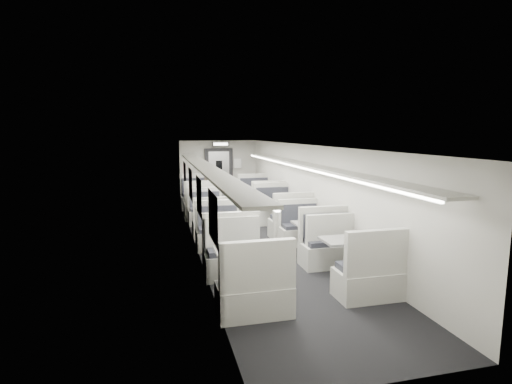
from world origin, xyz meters
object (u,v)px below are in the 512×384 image
booth_left_a (200,201)px  booth_right_d (347,259)px  passenger (211,190)px  booth_left_d (243,271)px  booth_right_a (261,202)px  vestibule_door (219,175)px  exit_sign (220,144)px  booth_right_c (312,237)px  booth_left_b (208,217)px  booth_left_c (224,242)px  booth_right_b (282,216)px

booth_left_a → booth_right_d: (2.00, -6.78, -0.01)m
booth_left_a → passenger: (0.34, -0.45, 0.43)m
booth_left_a → booth_left_d: 6.93m
booth_right_a → booth_left_d: bearing=-107.4°
passenger → vestibule_door: size_ratio=0.81×
exit_sign → booth_right_c: bearing=-81.6°
booth_right_c → booth_right_d: size_ratio=0.91×
booth_left_b → exit_sign: (1.00, 4.05, 1.92)m
booth_right_a → vestibule_door: bearing=110.1°
exit_sign → booth_right_d: bearing=-83.3°
vestibule_door → booth_left_b: bearing=-102.4°
booth_left_a → vestibule_door: bearing=65.5°
vestibule_door → booth_left_d: bearing=-96.3°
booth_left_c → booth_right_b: (2.00, 2.17, 0.03)m
booth_right_b → booth_right_d: bearing=-90.0°
booth_left_b → vestibule_door: bearing=77.6°
booth_right_d → passenger: (-1.66, 6.34, 0.44)m
booth_left_c → passenger: passenger is taller
booth_left_b → passenger: passenger is taller
booth_left_d → booth_right_a: 6.70m
vestibule_door → booth_right_b: bearing=-78.7°
booth_left_a → passenger: bearing=-52.6°
booth_left_c → passenger: 4.59m
booth_right_a → booth_right_b: 2.29m
booth_right_a → booth_right_d: booth_right_a is taller
booth_right_b → vestibule_door: vestibule_door is taller
vestibule_door → booth_left_c: bearing=-97.9°
booth_left_d → booth_left_b: bearing=90.0°
booth_left_c → booth_right_d: size_ratio=0.94×
booth_right_c → booth_right_b: bearing=90.0°
booth_right_c → booth_right_d: booth_right_d is taller
booth_right_c → booth_left_c: bearing=177.7°
booth_left_a → booth_right_a: booth_right_a is taller
booth_right_c → booth_left_b: bearing=126.2°
booth_left_b → passenger: size_ratio=1.20×
booth_left_b → exit_sign: size_ratio=3.27×
booth_left_c → booth_right_a: size_ratio=0.91×
exit_sign → passenger: bearing=-107.0°
booth_left_c → booth_right_d: booth_right_d is taller
booth_right_c → passenger: bearing=109.7°
booth_left_d → booth_right_d: bearing=4.2°
booth_left_b → booth_right_c: 3.39m
exit_sign → booth_right_a: bearing=-65.9°
vestibule_door → booth_right_a: bearing=-69.9°
booth_left_a → exit_sign: (1.00, 1.71, 1.86)m
booth_left_b → booth_right_a: booth_right_a is taller
booth_left_b → booth_right_a: size_ratio=0.87×
booth_right_d → exit_sign: (-1.00, 8.49, 1.88)m
booth_left_b → booth_left_d: booth_left_d is taller
booth_left_c → booth_right_d: bearing=-41.8°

